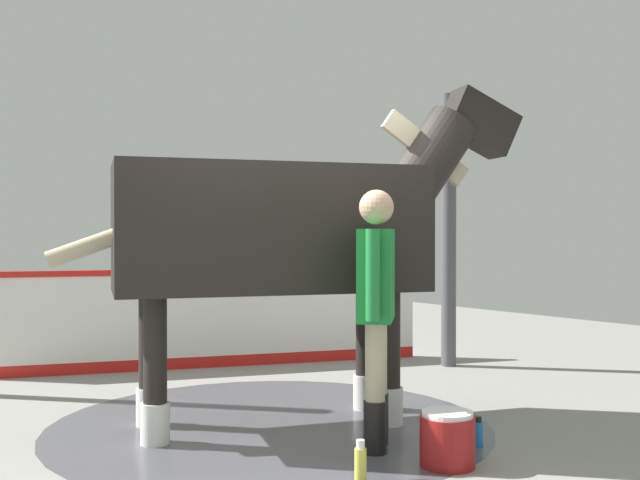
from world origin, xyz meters
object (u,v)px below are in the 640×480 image
object	(u,v)px
handler	(376,298)
wash_bucket	(447,439)
bottle_shampoo	(360,466)
bottle_spray	(478,433)
horse	(286,230)

from	to	relation	value
handler	wash_bucket	xyz separation A→B (m)	(-0.55, -0.10, -0.83)
bottle_shampoo	handler	bearing A→B (deg)	-48.62
wash_bucket	bottle_spray	bearing A→B (deg)	-71.26
horse	wash_bucket	distance (m)	1.94
bottle_shampoo	horse	bearing A→B (deg)	-18.39
bottle_spray	wash_bucket	bearing A→B (deg)	108.74
bottle_shampoo	wash_bucket	bearing A→B (deg)	-93.36
handler	bottle_spray	size ratio (longest dim) A/B	8.59
handler	bottle_spray	bearing A→B (deg)	-167.64
wash_bucket	bottle_shampoo	size ratio (longest dim) A/B	1.27
handler	wash_bucket	bearing A→B (deg)	146.10
handler	wash_bucket	world-z (taller)	handler
horse	bottle_spray	size ratio (longest dim) A/B	17.39
horse	bottle_shampoo	size ratio (longest dim) A/B	12.96
handler	bottle_shampoo	xyz separation A→B (m)	(-0.51, 0.58, -0.88)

